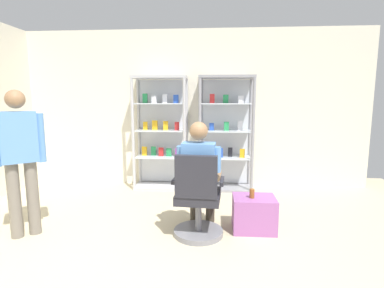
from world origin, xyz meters
The scene contains 9 objects.
ground_plane centered at (0.00, 0.00, 0.00)m, with size 7.20×7.20×0.00m, color #C6B793.
back_wall centered at (0.00, 3.00, 1.35)m, with size 6.00×0.10×2.70m, color silver.
display_cabinet_left centered at (-0.55, 2.76, 0.96)m, with size 0.90×0.45×1.90m.
display_cabinet_right centered at (0.55, 2.76, 0.96)m, with size 0.90×0.45×1.90m.
office_chair centered at (0.19, 0.86, 0.39)m, with size 0.58×0.56×0.96m.
seated_shopkeeper centered at (0.20, 1.02, 0.71)m, with size 0.51×0.58×1.29m.
storage_crate centered at (0.83, 1.09, 0.20)m, with size 0.49×0.39×0.40m, color #9E599E.
tea_glass centered at (0.80, 1.07, 0.45)m, with size 0.06×0.06×0.10m, color brown.
standing_customer centered at (-1.76, 0.76, 0.93)m, with size 0.43×0.39×1.63m.
Camera 1 is at (0.36, -2.30, 1.54)m, focal length 28.08 mm.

